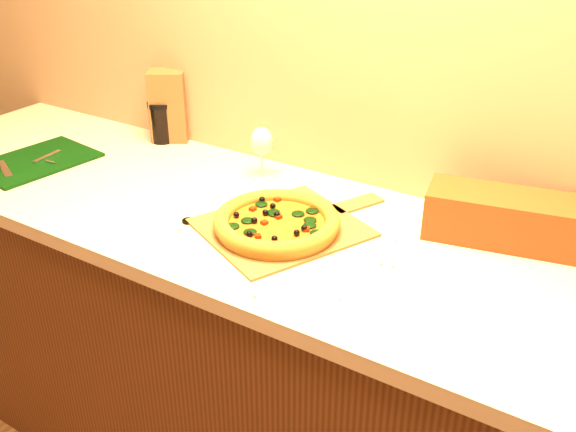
% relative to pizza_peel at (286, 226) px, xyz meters
% --- Properties ---
extents(cabinet, '(2.80, 0.65, 0.86)m').
position_rel_pizza_peel_xyz_m(cabinet, '(0.10, 0.01, -0.47)').
color(cabinet, '#46240F').
rests_on(cabinet, ground).
extents(countertop, '(2.84, 0.68, 0.04)m').
position_rel_pizza_peel_xyz_m(countertop, '(0.10, 0.01, -0.02)').
color(countertop, beige).
rests_on(countertop, cabinet).
extents(pizza_peel, '(0.45, 0.52, 0.01)m').
position_rel_pizza_peel_xyz_m(pizza_peel, '(0.00, 0.00, 0.00)').
color(pizza_peel, brown).
rests_on(pizza_peel, countertop).
extents(pizza, '(0.31, 0.31, 0.04)m').
position_rel_pizza_peel_xyz_m(pizza, '(-0.01, -0.03, 0.02)').
color(pizza, '#C38430').
rests_on(pizza, pizza_peel).
extents(cutting_board, '(0.28, 0.36, 0.02)m').
position_rel_pizza_peel_xyz_m(cutting_board, '(-0.86, -0.06, 0.00)').
color(cutting_board, black).
rests_on(cutting_board, countertop).
extents(bottle_cap, '(0.04, 0.04, 0.01)m').
position_rel_pizza_peel_xyz_m(bottle_cap, '(-0.22, -0.11, -0.00)').
color(bottle_cap, black).
rests_on(bottle_cap, countertop).
extents(rolling_pin, '(0.30, 0.20, 0.05)m').
position_rel_pizza_peel_xyz_m(rolling_pin, '(0.51, 0.27, 0.02)').
color(rolling_pin, '#56270E').
rests_on(rolling_pin, countertop).
extents(bread_bag, '(0.44, 0.22, 0.12)m').
position_rel_pizza_peel_xyz_m(bread_bag, '(0.50, 0.23, 0.05)').
color(bread_bag, '#603512').
rests_on(bread_bag, countertop).
extents(wine_glass, '(0.06, 0.06, 0.15)m').
position_rel_pizza_peel_xyz_m(wine_glass, '(-0.21, 0.21, 0.10)').
color(wine_glass, silver).
rests_on(wine_glass, countertop).
extents(paper_bag, '(0.14, 0.14, 0.23)m').
position_rel_pizza_peel_xyz_m(paper_bag, '(-0.64, 0.31, 0.11)').
color(paper_bag, brown).
rests_on(paper_bag, countertop).
extents(dark_jar, '(0.08, 0.08, 0.13)m').
position_rel_pizza_peel_xyz_m(dark_jar, '(-0.65, 0.28, 0.06)').
color(dark_jar, black).
rests_on(dark_jar, countertop).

